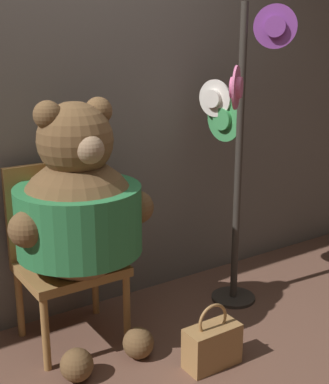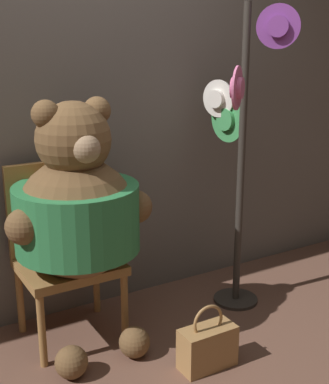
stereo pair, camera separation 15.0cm
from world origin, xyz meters
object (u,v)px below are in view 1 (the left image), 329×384
(hat_display_rack, at_px, (237,140))
(teddy_bear, at_px, (79,211))
(handbag_on_ground, at_px, (212,345))
(chair, at_px, (63,248))

(hat_display_rack, bearing_deg, teddy_bear, 177.16)
(handbag_on_ground, bearing_deg, hat_display_rack, 42.18)
(handbag_on_ground, bearing_deg, teddy_bear, 129.56)
(teddy_bear, height_order, hat_display_rack, hat_display_rack)
(chair, height_order, handbag_on_ground, chair)
(chair, xyz_separation_m, teddy_bear, (0.03, -0.16, 0.25))
(chair, relative_size, hat_display_rack, 0.54)
(chair, bearing_deg, hat_display_rack, -11.38)
(handbag_on_ground, bearing_deg, chair, 124.46)
(chair, xyz_separation_m, handbag_on_ground, (0.49, -0.71, -0.40))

